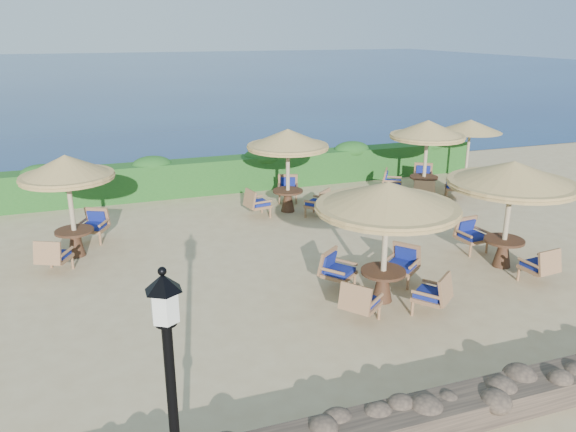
{
  "coord_description": "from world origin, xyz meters",
  "views": [
    {
      "loc": [
        -5.3,
        -11.93,
        5.59
      ],
      "look_at": [
        -1.07,
        0.11,
        1.3
      ],
      "focal_mm": 35.0,
      "sensor_mm": 36.0,
      "label": 1
    }
  ],
  "objects_px": {
    "cafe_set_1": "(511,186)",
    "cafe_set_4": "(426,147)",
    "cafe_set_3": "(288,155)",
    "extra_parasol": "(470,126)",
    "cafe_set_0": "(386,219)",
    "lamp_post": "(174,423)",
    "cafe_set_2": "(68,185)"
  },
  "relations": [
    {
      "from": "lamp_post",
      "to": "cafe_set_4",
      "type": "bearing_deg",
      "value": 47.39
    },
    {
      "from": "cafe_set_0",
      "to": "cafe_set_1",
      "type": "height_order",
      "value": "same"
    },
    {
      "from": "cafe_set_3",
      "to": "cafe_set_4",
      "type": "xyz_separation_m",
      "value": [
        5.02,
        0.06,
        -0.1
      ]
    },
    {
      "from": "lamp_post",
      "to": "cafe_set_1",
      "type": "xyz_separation_m",
      "value": [
        8.69,
        5.14,
        0.5
      ]
    },
    {
      "from": "cafe_set_1",
      "to": "cafe_set_4",
      "type": "distance_m",
      "value": 6.11
    },
    {
      "from": "extra_parasol",
      "to": "cafe_set_2",
      "type": "height_order",
      "value": "cafe_set_2"
    },
    {
      "from": "cafe_set_1",
      "to": "cafe_set_2",
      "type": "relative_size",
      "value": 1.07
    },
    {
      "from": "extra_parasol",
      "to": "cafe_set_1",
      "type": "relative_size",
      "value": 0.8
    },
    {
      "from": "extra_parasol",
      "to": "cafe_set_3",
      "type": "xyz_separation_m",
      "value": [
        -7.44,
        -1.0,
        -0.32
      ]
    },
    {
      "from": "extra_parasol",
      "to": "cafe_set_2",
      "type": "relative_size",
      "value": 0.85
    },
    {
      "from": "cafe_set_0",
      "to": "cafe_set_4",
      "type": "distance_m",
      "value": 8.36
    },
    {
      "from": "cafe_set_3",
      "to": "extra_parasol",
      "type": "bearing_deg",
      "value": 7.65
    },
    {
      "from": "lamp_post",
      "to": "cafe_set_0",
      "type": "distance_m",
      "value": 6.74
    },
    {
      "from": "cafe_set_0",
      "to": "extra_parasol",
      "type": "bearing_deg",
      "value": 44.78
    },
    {
      "from": "extra_parasol",
      "to": "cafe_set_1",
      "type": "bearing_deg",
      "value": -119.69
    },
    {
      "from": "cafe_set_1",
      "to": "cafe_set_4",
      "type": "height_order",
      "value": "same"
    },
    {
      "from": "cafe_set_3",
      "to": "cafe_set_0",
      "type": "bearing_deg",
      "value": -91.2
    },
    {
      "from": "cafe_set_0",
      "to": "lamp_post",
      "type": "bearing_deg",
      "value": -138.26
    },
    {
      "from": "cafe_set_3",
      "to": "cafe_set_4",
      "type": "relative_size",
      "value": 0.99
    },
    {
      "from": "cafe_set_1",
      "to": "cafe_set_3",
      "type": "height_order",
      "value": "same"
    },
    {
      "from": "cafe_set_1",
      "to": "cafe_set_2",
      "type": "height_order",
      "value": "same"
    },
    {
      "from": "extra_parasol",
      "to": "cafe_set_4",
      "type": "relative_size",
      "value": 0.87
    },
    {
      "from": "cafe_set_0",
      "to": "cafe_set_3",
      "type": "height_order",
      "value": "same"
    },
    {
      "from": "lamp_post",
      "to": "cafe_set_3",
      "type": "relative_size",
      "value": 1.21
    },
    {
      "from": "cafe_set_4",
      "to": "cafe_set_1",
      "type": "bearing_deg",
      "value": -104.07
    },
    {
      "from": "lamp_post",
      "to": "cafe_set_4",
      "type": "relative_size",
      "value": 1.2
    },
    {
      "from": "cafe_set_0",
      "to": "cafe_set_3",
      "type": "relative_size",
      "value": 1.1
    },
    {
      "from": "lamp_post",
      "to": "cafe_set_2",
      "type": "distance_m",
      "value": 9.4
    },
    {
      "from": "cafe_set_0",
      "to": "cafe_set_1",
      "type": "relative_size",
      "value": 0.99
    },
    {
      "from": "lamp_post",
      "to": "cafe_set_3",
      "type": "xyz_separation_m",
      "value": [
        5.16,
        11.0,
        0.3
      ]
    },
    {
      "from": "cafe_set_1",
      "to": "cafe_set_3",
      "type": "relative_size",
      "value": 1.11
    },
    {
      "from": "cafe_set_1",
      "to": "cafe_set_0",
      "type": "bearing_deg",
      "value": -169.76
    }
  ]
}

